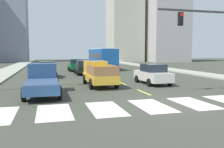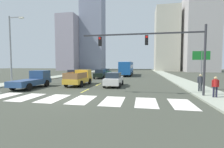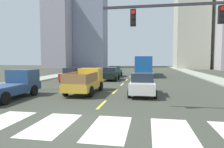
{
  "view_description": "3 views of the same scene",
  "coord_description": "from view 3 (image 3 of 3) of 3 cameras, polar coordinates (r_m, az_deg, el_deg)",
  "views": [
    {
      "loc": [
        -6.33,
        -11.12,
        2.75
      ],
      "look_at": [
        -1.06,
        8.41,
        0.89
      ],
      "focal_mm": 38.43,
      "sensor_mm": 36.0,
      "label": 1
    },
    {
      "loc": [
        5.76,
        -11.57,
        2.77
      ],
      "look_at": [
        0.28,
        17.56,
        0.9
      ],
      "focal_mm": 25.5,
      "sensor_mm": 36.0,
      "label": 2
    },
    {
      "loc": [
        2.68,
        -7.63,
        2.72
      ],
      "look_at": [
        -0.54,
        10.63,
        1.38
      ],
      "focal_mm": 31.97,
      "sensor_mm": 36.0,
      "label": 3
    }
  ],
  "objects": [
    {
      "name": "pickup_dark",
      "position": [
        15.77,
        -26.51,
        -2.85
      ],
      "size": [
        2.18,
        5.2,
        1.96
      ],
      "rotation": [
        0.0,
        0.0,
        0.02
      ],
      "color": "navy",
      "rests_on": "ground"
    },
    {
      "name": "ground_plane",
      "position": [
        8.53,
        -9.15,
        -14.51
      ],
      "size": [
        160.0,
        160.0,
        0.0
      ],
      "primitive_type": "plane",
      "color": "#3B3E34"
    },
    {
      "name": "city_bus",
      "position": [
        34.15,
        9.15,
        2.81
      ],
      "size": [
        2.72,
        10.8,
        3.32
      ],
      "rotation": [
        0.0,
        0.0,
        0.03
      ],
      "color": "#184F98",
      "rests_on": "ground"
    },
    {
      "name": "lane_dash_2",
      "position": [
        21.97,
        2.93,
        -2.97
      ],
      "size": [
        0.16,
        2.4,
        0.01
      ],
      "primitive_type": "cube",
      "color": "yellow",
      "rests_on": "ground"
    },
    {
      "name": "crosswalk_stripe_3",
      "position": [
        8.99,
        -16.71,
        -13.63
      ],
      "size": [
        1.56,
        3.2,
        0.01
      ],
      "primitive_type": "cube",
      "color": "silver",
      "rests_on": "ground"
    },
    {
      "name": "pickup_stakebed",
      "position": [
        16.68,
        -7.35,
        -2.03
      ],
      "size": [
        2.18,
        5.2,
        1.96
      ],
      "rotation": [
        0.0,
        0.0,
        -0.04
      ],
      "color": "gold",
      "rests_on": "ground"
    },
    {
      "name": "sedan_mid",
      "position": [
        15.43,
        8.76,
        -2.83
      ],
      "size": [
        2.02,
        4.4,
        1.72
      ],
      "rotation": [
        0.0,
        0.0,
        -0.03
      ],
      "color": "silver",
      "rests_on": "ground"
    },
    {
      "name": "crosswalk_stripe_4",
      "position": [
        8.23,
        -0.83,
        -15.13
      ],
      "size": [
        1.56,
        3.2,
        0.01
      ],
      "primitive_type": "cube",
      "color": "silver",
      "rests_on": "ground"
    },
    {
      "name": "lane_dash_7",
      "position": [
        46.79,
        6.71,
        0.79
      ],
      "size": [
        0.16,
        2.4,
        0.01
      ],
      "primitive_type": "cube",
      "color": "yellow",
      "rests_on": "ground"
    },
    {
      "name": "tower_tall_centre",
      "position": [
        71.98,
        -6.15,
        19.8
      ],
      "size": [
        10.16,
        7.86,
        44.33
      ],
      "primitive_type": "cube",
      "color": "gray",
      "rests_on": "ground"
    },
    {
      "name": "lane_dash_5",
      "position": [
        36.83,
        5.81,
        -0.1
      ],
      "size": [
        0.16,
        2.4,
        0.01
      ],
      "primitive_type": "cube",
      "color": "yellow",
      "rests_on": "ground"
    },
    {
      "name": "lane_dash_1",
      "position": [
        17.06,
        0.85,
        -5.02
      ],
      "size": [
        0.16,
        2.4,
        0.01
      ],
      "primitive_type": "cube",
      "color": "yellow",
      "rests_on": "ground"
    },
    {
      "name": "sedan_near_left",
      "position": [
        26.21,
        -0.43,
        0.08
      ],
      "size": [
        2.02,
        4.4,
        1.72
      ],
      "rotation": [
        0.0,
        0.0,
        -0.03
      ],
      "color": "black",
      "rests_on": "ground"
    },
    {
      "name": "lane_dash_3",
      "position": [
        26.9,
        4.25,
        -1.66
      ],
      "size": [
        0.16,
        2.4,
        0.01
      ],
      "primitive_type": "cube",
      "color": "yellow",
      "rests_on": "ground"
    },
    {
      "name": "lane_dash_0",
      "position": [
        12.24,
        -2.93,
        -8.69
      ],
      "size": [
        0.16,
        2.4,
        0.01
      ],
      "primitive_type": "cube",
      "color": "yellow",
      "rests_on": "ground"
    },
    {
      "name": "crosswalk_stripe_5",
      "position": [
        8.16,
        16.88,
        -15.5
      ],
      "size": [
        1.56,
        3.2,
        0.01
      ],
      "primitive_type": "cube",
      "color": "silver",
      "rests_on": "ground"
    },
    {
      "name": "sidewalk_left",
      "position": [
        29.54,
        -19.32,
        -1.22
      ],
      "size": [
        3.06,
        110.0,
        0.15
      ],
      "primitive_type": "cube",
      "color": "#979D8B",
      "rests_on": "ground"
    },
    {
      "name": "sidewalk_right",
      "position": [
        27.32,
        29.41,
        -1.95
      ],
      "size": [
        3.06,
        110.0,
        0.15
      ],
      "primitive_type": "cube",
      "color": "#979D8B",
      "rests_on": "ground"
    },
    {
      "name": "block_mid_left",
      "position": [
        64.63,
        21.61,
        12.42
      ],
      "size": [
        8.75,
        9.4,
        24.66
      ],
      "primitive_type": "cube",
      "color": "#B5B19E",
      "rests_on": "ground"
    },
    {
      "name": "lane_dash_4",
      "position": [
        31.86,
        5.15,
        -0.76
      ],
      "size": [
        0.16,
        2.4,
        0.01
      ],
      "primitive_type": "cube",
      "color": "yellow",
      "rests_on": "ground"
    },
    {
      "name": "lane_dash_6",
      "position": [
        41.81,
        6.32,
        0.4
      ],
      "size": [
        0.16,
        2.4,
        0.01
      ],
      "primitive_type": "cube",
      "color": "yellow",
      "rests_on": "ground"
    },
    {
      "name": "crosswalk_stripe_2",
      "position": [
        10.28,
        -29.19,
        -11.71
      ],
      "size": [
        1.56,
        3.2,
        0.01
      ],
      "primitive_type": "cube",
      "color": "silver",
      "rests_on": "ground"
    },
    {
      "name": "block_low_left",
      "position": [
        68.01,
        -15.04,
        11.67
      ],
      "size": [
        8.11,
        8.28,
        23.57
      ],
      "primitive_type": "cube",
      "color": "#958D9C",
      "rests_on": "ground"
    },
    {
      "name": "sedan_near_right",
      "position": [
        25.04,
        -11.22,
        -0.19
      ],
      "size": [
        2.02,
        4.4,
        1.72
      ],
      "rotation": [
        0.0,
        0.0,
        -0.0
      ],
      "color": "red",
      "rests_on": "ground"
    },
    {
      "name": "sedan_far",
      "position": [
        31.87,
        0.81,
        0.8
      ],
      "size": [
        2.02,
        4.4,
        1.72
      ],
      "rotation": [
        0.0,
        0.0,
        -0.04
      ],
      "color": "#10592E",
      "rests_on": "ground"
    }
  ]
}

